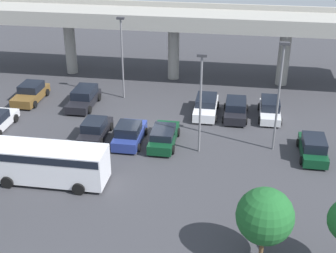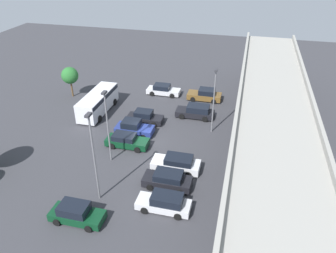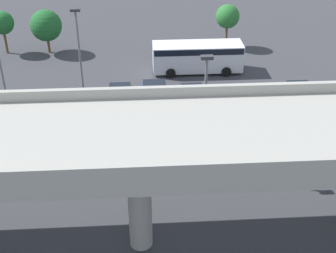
% 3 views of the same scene
% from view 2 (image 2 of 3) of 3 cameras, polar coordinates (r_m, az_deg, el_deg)
% --- Properties ---
extents(ground_plane, '(96.29, 96.29, 0.00)m').
position_cam_2_polar(ground_plane, '(37.25, -4.38, -2.51)').
color(ground_plane, '#38383D').
extents(highway_overpass, '(46.10, 6.87, 7.35)m').
position_cam_2_polar(highway_overpass, '(32.93, 17.85, 3.29)').
color(highway_overpass, '#9E9B93').
rests_on(highway_overpass, ground_plane).
extents(parked_car_0, '(2.25, 4.71, 1.64)m').
position_cam_2_polar(parked_car_0, '(46.56, 6.45, 5.50)').
color(parked_car_0, brown).
rests_on(parked_car_0, ground_plane).
extents(parked_car_1, '(2.24, 4.76, 1.64)m').
position_cam_2_polar(parked_car_1, '(41.82, 4.88, 2.63)').
color(parked_car_1, black).
rests_on(parked_car_1, ground_plane).
extents(parked_car_2, '(2.04, 4.45, 1.54)m').
position_cam_2_polar(parked_car_2, '(40.62, -4.08, 1.65)').
color(parked_car_2, black).
rests_on(parked_car_2, ground_plane).
extents(parked_car_3, '(2.20, 4.40, 1.70)m').
position_cam_2_polar(parked_car_3, '(38.32, -6.00, -0.24)').
color(parked_car_3, navy).
rests_on(parked_car_3, ground_plane).
extents(parked_car_4, '(2.08, 4.68, 1.47)m').
position_cam_2_polar(parked_car_4, '(36.16, -7.23, -2.46)').
color(parked_car_4, '#0C381E').
rests_on(parked_car_4, ground_plane).
extents(parked_car_5, '(2.17, 4.76, 1.54)m').
position_cam_2_polar(parked_car_5, '(32.42, 1.50, -6.44)').
color(parked_car_5, silver).
rests_on(parked_car_5, ground_plane).
extents(parked_car_6, '(2.12, 4.48, 1.54)m').
position_cam_2_polar(parked_car_6, '(30.45, -0.08, -9.25)').
color(parked_car_6, black).
rests_on(parked_car_6, ground_plane).
extents(parked_car_7, '(1.97, 4.60, 1.57)m').
position_cam_2_polar(parked_car_7, '(28.19, -0.57, -13.13)').
color(parked_car_7, silver).
rests_on(parked_car_7, ground_plane).
extents(parked_car_8, '(2.03, 4.43, 1.62)m').
position_cam_2_polar(parked_car_8, '(28.30, -15.69, -14.34)').
color(parked_car_8, '#0C381E').
rests_on(parked_car_8, ground_plane).
extents(parked_car_9, '(2.13, 4.81, 1.49)m').
position_cam_2_polar(parked_car_9, '(47.98, -0.86, 6.39)').
color(parked_car_9, silver).
rests_on(parked_car_9, ground_plane).
extents(shuttle_bus, '(7.98, 2.73, 2.62)m').
position_cam_2_polar(shuttle_bus, '(43.55, -12.11, 4.35)').
color(shuttle_bus, silver).
rests_on(shuttle_bus, ground_plane).
extents(lamp_post_near_aisle, '(0.70, 0.35, 7.79)m').
position_cam_2_polar(lamp_post_near_aisle, '(37.07, 8.03, 5.19)').
color(lamp_post_near_aisle, slate).
rests_on(lamp_post_near_aisle, ground_plane).
extents(lamp_post_mid_lot, '(0.70, 0.35, 7.72)m').
position_cam_2_polar(lamp_post_mid_lot, '(32.22, -10.54, 0.82)').
color(lamp_post_mid_lot, slate).
rests_on(lamp_post_mid_lot, ground_plane).
extents(lamp_post_by_overpass, '(0.70, 0.35, 8.46)m').
position_cam_2_polar(lamp_post_by_overpass, '(27.30, -12.86, -4.39)').
color(lamp_post_by_overpass, slate).
rests_on(lamp_post_by_overpass, ground_plane).
extents(tree_front_left, '(2.35, 2.35, 4.37)m').
position_cam_2_polar(tree_front_left, '(48.43, -16.73, 8.49)').
color(tree_front_left, brown).
rests_on(tree_front_left, ground_plane).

